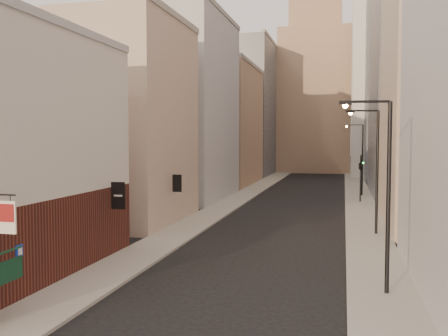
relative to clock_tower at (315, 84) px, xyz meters
The scene contains 15 objects.
sidewalk_left 41.32m from the clock_tower, 98.46° to the right, with size 3.00×140.00×0.15m, color gray.
sidewalk_right 41.64m from the clock_tower, 78.54° to the right, with size 3.00×140.00×0.15m, color gray.
left_bldg_beige 67.60m from the clock_tower, 99.46° to the right, with size 8.00×12.00×16.00m, color tan.
left_bldg_grey 51.76m from the clock_tower, 102.41° to the right, with size 8.00×16.00×20.00m, color #A2A3A8.
left_bldg_tan 35.05m from the clock_tower, 108.97° to the right, with size 8.00×18.00×17.00m, color #93735B.
left_bldg_wingrid 17.23m from the clock_tower, 132.51° to the right, with size 8.00×20.00×24.00m, color gray.
right_bldg_beige 63.81m from the clock_tower, 78.16° to the right, with size 8.00×16.00×20.00m, color tan.
right_bldg_wingrid 44.21m from the clock_tower, 72.80° to the right, with size 8.00×20.00×26.00m, color gray.
highrise 24.93m from the clock_tower, 36.38° to the right, with size 21.00×23.00×51.20m.
clock_tower is the anchor object (origin of this frame).
white_tower 17.83m from the clock_tower, 51.84° to the right, with size 8.00×8.00×41.50m.
streetlamp_near 82.58m from the clock_tower, 84.77° to the right, with size 2.19×0.44×8.36m.
streetlamp_mid 69.11m from the clock_tower, 83.38° to the right, with size 2.23×0.77×8.70m.
streetlamp_far 46.08m from the clock_tower, 80.01° to the right, with size 2.18×0.54×8.35m.
traffic_light_right 52.10m from the clock_tower, 81.39° to the right, with size 0.82×0.82×5.00m.
Camera 1 is at (4.79, -11.24, 6.78)m, focal length 40.00 mm.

